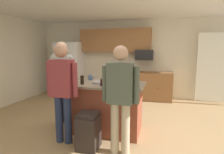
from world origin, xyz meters
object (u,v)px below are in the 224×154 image
object	(u,v)px
glass_stout_tall	(115,78)
glass_dark_ale	(82,80)
person_host_foreground	(62,87)
serving_tray	(105,82)
mug_blue_stoneware	(136,81)
trash_bin	(88,131)
tumbler_amber	(119,82)
kitchen_island	(108,107)
refrigerator	(70,69)
mug_ceramic_white	(90,77)
microwave_over_range	(144,55)
glass_short_whisky	(102,83)
person_guest_right	(120,93)
person_guest_left	(63,77)

from	to	relation	value
glass_stout_tall	glass_dark_ale	distance (m)	0.72
person_host_foreground	serving_tray	distance (m)	0.85
mug_blue_stoneware	trash_bin	bearing A→B (deg)	-128.03
mug_blue_stoneware	trash_bin	size ratio (longest dim) A/B	0.21
tumbler_amber	trash_bin	bearing A→B (deg)	-121.51
kitchen_island	serving_tray	world-z (taller)	serving_tray
glass_dark_ale	serving_tray	xyz separation A→B (m)	(0.40, 0.18, -0.06)
refrigerator	mug_ceramic_white	bearing A→B (deg)	-52.97
kitchen_island	mug_ceramic_white	bearing A→B (deg)	149.11
refrigerator	serving_tray	world-z (taller)	refrigerator
refrigerator	trash_bin	world-z (taller)	refrigerator
microwave_over_range	kitchen_island	world-z (taller)	microwave_over_range
glass_stout_tall	glass_short_whisky	size ratio (longest dim) A/B	0.96
mug_ceramic_white	refrigerator	bearing A→B (deg)	127.03
refrigerator	mug_blue_stoneware	distance (m)	3.60
person_guest_right	serving_tray	world-z (taller)	person_guest_right
trash_bin	glass_stout_tall	bearing A→B (deg)	80.24
trash_bin	mug_ceramic_white	bearing A→B (deg)	109.54
person_guest_right	glass_dark_ale	distance (m)	1.03
person_guest_right	glass_short_whisky	size ratio (longest dim) A/B	13.08
microwave_over_range	trash_bin	bearing A→B (deg)	-99.65
person_host_foreground	refrigerator	bearing A→B (deg)	69.16
glass_stout_tall	glass_short_whisky	world-z (taller)	glass_short_whisky
microwave_over_range	trash_bin	size ratio (longest dim) A/B	0.92
trash_bin	glass_dark_ale	bearing A→B (deg)	121.88
kitchen_island	person_host_foreground	distance (m)	1.03
person_guest_left	person_guest_right	distance (m)	1.69
serving_tray	mug_blue_stoneware	bearing A→B (deg)	11.54
refrigerator	person_guest_left	distance (m)	2.64
person_guest_left	glass_dark_ale	bearing A→B (deg)	-21.49
glass_dark_ale	serving_tray	world-z (taller)	glass_dark_ale
trash_bin	kitchen_island	bearing A→B (deg)	80.83
glass_stout_tall	trash_bin	xyz separation A→B (m)	(-0.18, -1.04, -0.73)
person_guest_right	mug_ceramic_white	bearing A→B (deg)	11.88
tumbler_amber	glass_dark_ale	distance (m)	0.71
person_host_foreground	glass_dark_ale	world-z (taller)	person_host_foreground
mug_ceramic_white	trash_bin	world-z (taller)	mug_ceramic_white
microwave_over_range	person_host_foreground	world-z (taller)	person_host_foreground
refrigerator	person_host_foreground	size ratio (longest dim) A/B	1.09
refrigerator	person_guest_left	size ratio (longest dim) A/B	1.05
mug_ceramic_white	tumbler_amber	distance (m)	0.85
refrigerator	glass_short_whisky	distance (m)	3.49
person_guest_right	glass_dark_ale	size ratio (longest dim) A/B	10.14
microwave_over_range	serving_tray	bearing A→B (deg)	-100.73
serving_tray	mug_ceramic_white	bearing A→B (deg)	144.38
glass_short_whisky	tumbler_amber	distance (m)	0.33
tumbler_amber	glass_short_whisky	bearing A→B (deg)	-152.61
refrigerator	person_guest_right	size ratio (longest dim) A/B	1.11
mug_ceramic_white	mug_blue_stoneware	distance (m)	1.04
person_guest_left	person_host_foreground	size ratio (longest dim) A/B	1.04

